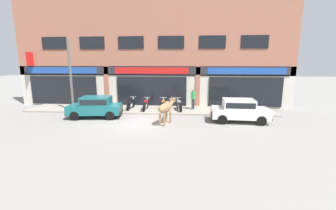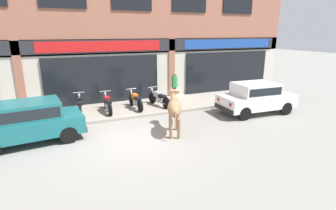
{
  "view_description": "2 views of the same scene",
  "coord_description": "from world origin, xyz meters",
  "px_view_note": "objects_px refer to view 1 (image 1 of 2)",
  "views": [
    {
      "loc": [
        2.89,
        -13.42,
        3.85
      ],
      "look_at": [
        1.71,
        1.0,
        0.99
      ],
      "focal_mm": 24.0,
      "sensor_mm": 36.0,
      "label": 1
    },
    {
      "loc": [
        -2.24,
        -8.57,
        3.74
      ],
      "look_at": [
        1.86,
        1.0,
        0.83
      ],
      "focal_mm": 28.0,
      "sensor_mm": 36.0,
      "label": 2
    }
  ],
  "objects_px": {
    "car_0": "(96,106)",
    "motorcycle_2": "(163,105)",
    "utility_pole": "(71,76)",
    "motorcycle_1": "(146,105)",
    "pedestrian": "(193,97)",
    "car_1": "(239,109)",
    "motorcycle_3": "(179,105)",
    "cow": "(166,108)",
    "motorcycle_0": "(131,104)"
  },
  "relations": [
    {
      "from": "car_0",
      "to": "motorcycle_2",
      "type": "distance_m",
      "value": 4.94
    },
    {
      "from": "motorcycle_2",
      "to": "utility_pole",
      "type": "distance_m",
      "value": 7.15
    },
    {
      "from": "motorcycle_2",
      "to": "motorcycle_1",
      "type": "bearing_deg",
      "value": -178.74
    },
    {
      "from": "motorcycle_2",
      "to": "pedestrian",
      "type": "xyz_separation_m",
      "value": [
        2.28,
        0.44,
        0.6
      ]
    },
    {
      "from": "car_1",
      "to": "motorcycle_3",
      "type": "height_order",
      "value": "car_1"
    },
    {
      "from": "motorcycle_2",
      "to": "pedestrian",
      "type": "height_order",
      "value": "pedestrian"
    },
    {
      "from": "cow",
      "to": "car_0",
      "type": "height_order",
      "value": "cow"
    },
    {
      "from": "motorcycle_1",
      "to": "pedestrian",
      "type": "bearing_deg",
      "value": 7.32
    },
    {
      "from": "cow",
      "to": "motorcycle_2",
      "type": "xyz_separation_m",
      "value": [
        -0.52,
        3.38,
        -0.48
      ]
    },
    {
      "from": "motorcycle_3",
      "to": "cow",
      "type": "bearing_deg",
      "value": -101.65
    },
    {
      "from": "motorcycle_1",
      "to": "motorcycle_3",
      "type": "xyz_separation_m",
      "value": [
        2.57,
        0.05,
        0.0
      ]
    },
    {
      "from": "utility_pole",
      "to": "motorcycle_0",
      "type": "bearing_deg",
      "value": 13.99
    },
    {
      "from": "car_0",
      "to": "motorcycle_0",
      "type": "height_order",
      "value": "car_0"
    },
    {
      "from": "cow",
      "to": "utility_pole",
      "type": "relative_size",
      "value": 0.39
    },
    {
      "from": "motorcycle_1",
      "to": "pedestrian",
      "type": "height_order",
      "value": "pedestrian"
    },
    {
      "from": "cow",
      "to": "car_1",
      "type": "relative_size",
      "value": 0.55
    },
    {
      "from": "cow",
      "to": "pedestrian",
      "type": "bearing_deg",
      "value": 65.25
    },
    {
      "from": "car_1",
      "to": "motorcycle_2",
      "type": "distance_m",
      "value": 5.73
    },
    {
      "from": "motorcycle_3",
      "to": "pedestrian",
      "type": "distance_m",
      "value": 1.29
    },
    {
      "from": "motorcycle_3",
      "to": "pedestrian",
      "type": "relative_size",
      "value": 1.12
    },
    {
      "from": "motorcycle_0",
      "to": "utility_pole",
      "type": "height_order",
      "value": "utility_pole"
    },
    {
      "from": "motorcycle_1",
      "to": "cow",
      "type": "bearing_deg",
      "value": -60.78
    },
    {
      "from": "motorcycle_0",
      "to": "pedestrian",
      "type": "bearing_deg",
      "value": 2.9
    },
    {
      "from": "motorcycle_0",
      "to": "motorcycle_3",
      "type": "xyz_separation_m",
      "value": [
        3.79,
        -0.17,
        0.0
      ]
    },
    {
      "from": "motorcycle_0",
      "to": "motorcycle_3",
      "type": "height_order",
      "value": "same"
    },
    {
      "from": "car_0",
      "to": "car_1",
      "type": "height_order",
      "value": "same"
    },
    {
      "from": "cow",
      "to": "motorcycle_2",
      "type": "relative_size",
      "value": 1.12
    },
    {
      "from": "car_1",
      "to": "cow",
      "type": "bearing_deg",
      "value": -169.63
    },
    {
      "from": "pedestrian",
      "to": "utility_pole",
      "type": "bearing_deg",
      "value": -171.9
    },
    {
      "from": "pedestrian",
      "to": "motorcycle_0",
      "type": "bearing_deg",
      "value": -177.1
    },
    {
      "from": "motorcycle_0",
      "to": "pedestrian",
      "type": "distance_m",
      "value": 4.89
    },
    {
      "from": "motorcycle_1",
      "to": "motorcycle_0",
      "type": "bearing_deg",
      "value": 169.7
    },
    {
      "from": "cow",
      "to": "motorcycle_0",
      "type": "distance_m",
      "value": 4.75
    },
    {
      "from": "car_0",
      "to": "motorcycle_1",
      "type": "distance_m",
      "value": 3.77
    },
    {
      "from": "car_0",
      "to": "motorcycle_1",
      "type": "bearing_deg",
      "value": 35.23
    },
    {
      "from": "motorcycle_0",
      "to": "motorcycle_3",
      "type": "relative_size",
      "value": 1.01
    },
    {
      "from": "motorcycle_1",
      "to": "motorcycle_3",
      "type": "height_order",
      "value": "same"
    },
    {
      "from": "car_0",
      "to": "motorcycle_0",
      "type": "xyz_separation_m",
      "value": [
        1.85,
        2.39,
        -0.29
      ]
    },
    {
      "from": "car_1",
      "to": "motorcycle_3",
      "type": "distance_m",
      "value": 4.67
    },
    {
      "from": "utility_pole",
      "to": "motorcycle_1",
      "type": "bearing_deg",
      "value": 8.63
    },
    {
      "from": "motorcycle_0",
      "to": "motorcycle_2",
      "type": "distance_m",
      "value": 2.58
    },
    {
      "from": "motorcycle_2",
      "to": "pedestrian",
      "type": "distance_m",
      "value": 2.4
    },
    {
      "from": "cow",
      "to": "motorcycle_3",
      "type": "height_order",
      "value": "cow"
    },
    {
      "from": "car_0",
      "to": "car_1",
      "type": "distance_m",
      "value": 9.55
    },
    {
      "from": "motorcycle_3",
      "to": "utility_pole",
      "type": "height_order",
      "value": "utility_pole"
    },
    {
      "from": "cow",
      "to": "motorcycle_0",
      "type": "height_order",
      "value": "cow"
    },
    {
      "from": "motorcycle_3",
      "to": "motorcycle_1",
      "type": "bearing_deg",
      "value": -178.93
    },
    {
      "from": "cow",
      "to": "pedestrian",
      "type": "height_order",
      "value": "pedestrian"
    },
    {
      "from": "motorcycle_2",
      "to": "motorcycle_3",
      "type": "bearing_deg",
      "value": 0.86
    },
    {
      "from": "car_1",
      "to": "pedestrian",
      "type": "distance_m",
      "value": 4.13
    }
  ]
}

